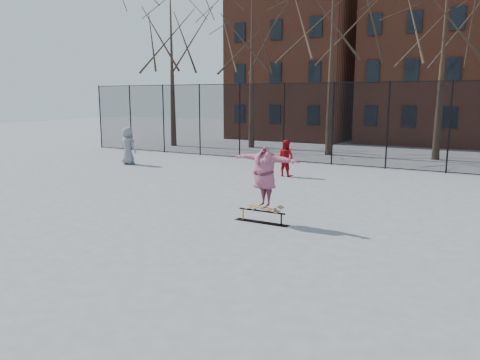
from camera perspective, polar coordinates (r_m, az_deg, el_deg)
The scene contains 9 objects.
ground at distance 11.27m, azimuth -3.84°, elevation -6.92°, with size 100.00×100.00×0.00m, color slate.
skate_rail at distance 12.44m, azimuth 2.67°, elevation -4.63°, with size 1.53×0.23×0.34m.
skateboard at distance 12.35m, azimuth 2.98°, elevation -3.50°, with size 0.93×0.22×0.11m, color olive, non-canonical shape.
skater at distance 12.18m, azimuth 3.01°, elevation 0.39°, with size 1.95×0.53×1.59m, color #5B327E.
bystander_grey at distance 23.68m, azimuth -13.51°, elevation 4.07°, with size 0.89×0.58×1.83m, color slate.
bystander_red at distance 19.68m, azimuth 5.60°, elevation 2.68°, with size 0.74×0.58×1.53m, color maroon.
fence at distance 22.80m, azimuth 14.56°, elevation 6.68°, with size 34.03×0.07×4.00m.
tree_row at distance 27.15m, azimuth 17.03°, elevation 18.30°, with size 33.66×7.46×10.67m.
rowhouses at distance 35.46m, azimuth 21.80°, elevation 13.90°, with size 29.00×7.00×13.00m.
Camera 1 is at (5.99, -8.96, 3.30)m, focal length 35.00 mm.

